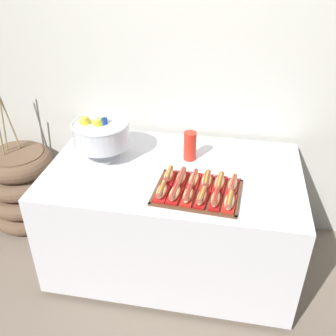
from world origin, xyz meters
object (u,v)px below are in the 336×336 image
at_px(hot_dog_4, 215,199).
at_px(hot_dog_10, 219,183).
at_px(hot_dog_1, 175,193).
at_px(cup_stack, 190,146).
at_px(hot_dog_5, 229,202).
at_px(hot_dog_6, 169,176).
at_px(punch_bowl, 101,134).
at_px(hot_dog_9, 207,181).
at_px(hot_dog_11, 233,185).
at_px(hot_dog_7, 181,178).
at_px(serving_tray, 197,192).
at_px(hot_dog_8, 194,180).
at_px(buffet_table, 173,215).
at_px(hot_dog_3, 202,197).
at_px(hot_dog_2, 188,195).
at_px(hot_dog_0, 162,191).
at_px(floor_vase, 24,187).

xyz_separation_m(hot_dog_4, hot_dog_10, (0.01, 0.16, -0.00)).
distance_m(hot_dog_1, cup_stack, 0.45).
distance_m(hot_dog_5, hot_dog_6, 0.41).
distance_m(hot_dog_10, punch_bowl, 0.81).
bearing_deg(hot_dog_9, hot_dog_11, -3.52).
bearing_deg(hot_dog_10, hot_dog_7, 176.48).
xyz_separation_m(hot_dog_4, cup_stack, (-0.20, 0.46, 0.06)).
relative_size(serving_tray, hot_dog_10, 2.70).
distance_m(serving_tray, hot_dog_4, 0.14).
distance_m(hot_dog_8, hot_dog_11, 0.23).
xyz_separation_m(hot_dog_4, hot_dog_8, (-0.14, 0.17, -0.00)).
bearing_deg(hot_dog_11, buffet_table, 156.84).
bearing_deg(hot_dog_1, hot_dog_7, 86.48).
bearing_deg(hot_dog_3, punch_bowl, 151.22).
xyz_separation_m(buffet_table, hot_dog_10, (0.29, -0.15, 0.40)).
distance_m(hot_dog_3, hot_dog_4, 0.08).
distance_m(hot_dog_6, cup_stack, 0.30).
height_order(hot_dog_1, hot_dog_9, same).
height_order(hot_dog_2, punch_bowl, punch_bowl).
height_order(serving_tray, hot_dog_6, hot_dog_6).
bearing_deg(hot_dog_11, hot_dog_2, -147.27).
bearing_deg(hot_dog_6, hot_dog_5, -27.27).
height_order(buffet_table, hot_dog_0, hot_dog_0).
relative_size(serving_tray, hot_dog_5, 2.99).
bearing_deg(hot_dog_2, buffet_table, 113.22).
relative_size(buffet_table, serving_tray, 3.14).
bearing_deg(floor_vase, hot_dog_1, -23.37).
distance_m(hot_dog_5, hot_dog_7, 0.34).
distance_m(serving_tray, hot_dog_0, 0.21).
bearing_deg(hot_dog_9, hot_dog_1, -135.79).
height_order(hot_dog_1, hot_dog_3, same).
bearing_deg(hot_dog_2, hot_dog_0, 176.48).
xyz_separation_m(hot_dog_3, hot_dog_5, (0.15, -0.01, -0.00)).
bearing_deg(floor_vase, hot_dog_8, -16.19).
relative_size(hot_dog_1, cup_stack, 0.87).
height_order(buffet_table, hot_dog_11, hot_dog_11).
relative_size(hot_dog_0, hot_dog_4, 1.00).
distance_m(buffet_table, hot_dog_9, 0.48).
bearing_deg(buffet_table, cup_stack, 61.04).
bearing_deg(buffet_table, hot_dog_0, -93.39).
bearing_deg(hot_dog_10, hot_dog_0, -154.71).
bearing_deg(hot_dog_8, serving_tray, -69.08).
xyz_separation_m(hot_dog_2, hot_dog_9, (0.08, 0.16, -0.00)).
height_order(hot_dog_3, cup_stack, cup_stack).
distance_m(hot_dog_2, hot_dog_4, 0.15).
bearing_deg(hot_dog_4, hot_dog_7, 140.22).
distance_m(hot_dog_3, hot_dog_6, 0.28).
distance_m(hot_dog_4, hot_dog_7, 0.28).
bearing_deg(punch_bowl, hot_dog_8, -18.49).
xyz_separation_m(hot_dog_3, hot_dog_11, (0.16, 0.16, -0.00)).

